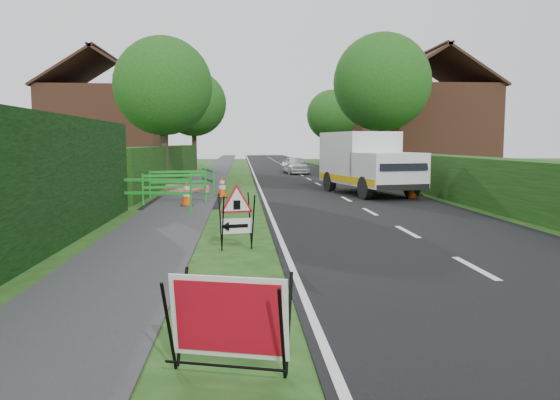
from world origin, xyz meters
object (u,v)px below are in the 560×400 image
hatchback_car (295,165)px  red_rect_sign (229,319)px  works_van (367,161)px  triangle_sign (235,212)px

hatchback_car → red_rect_sign: bearing=-104.2°
works_van → hatchback_car: works_van is taller
works_van → red_rect_sign: bearing=-119.7°
red_rect_sign → hatchback_car: bearing=98.4°
works_van → triangle_sign: bearing=-127.4°
red_rect_sign → hatchback_car: size_ratio=0.34×
hatchback_car → triangle_sign: bearing=-105.7°
works_van → hatchback_car: (-1.34, 13.93, -0.71)m
triangle_sign → works_van: 11.73m
triangle_sign → works_van: works_van is taller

